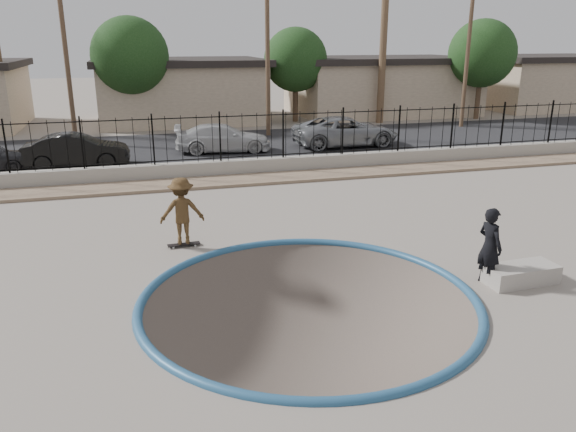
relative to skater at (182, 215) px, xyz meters
The scene contains 24 objects.
ground 9.62m from the skater, 76.69° to the left, with size 120.00×120.00×2.20m, color slate.
bowl_pit 4.49m from the skater, 60.49° to the right, with size 6.84×6.84×1.80m, color #463C36, non-canonical shape.
coping_ring 4.49m from the skater, 60.49° to the right, with size 7.04×7.04×0.20m, color #245177.
rock_strip 6.78m from the skater, 71.19° to the left, with size 42.00×1.60×0.11m, color #9C8166.
retaining_wall 7.80m from the skater, 73.81° to the left, with size 42.00×0.45×0.60m, color gray.
fence 7.80m from the skater, 73.81° to the left, with size 40.00×0.04×1.80m.
street 14.36m from the skater, 81.30° to the left, with size 90.00×8.00×0.04m, color black.
house_center 23.79m from the skater, 84.76° to the left, with size 10.60×8.60×3.90m.
house_east 28.69m from the skater, 55.66° to the left, with size 12.60×8.60×3.90m.
house_east_far 38.36m from the skater, 38.12° to the left, with size 11.60×8.60×3.90m.
palm_right 24.70m from the skater, 53.53° to the left, with size 2.30×2.30×10.30m.
utility_pole_left 17.05m from the skater, 103.33° to the left, with size 1.70×0.24×9.00m.
utility_pole_mid 17.78m from the skater, 69.12° to the left, with size 1.70×0.24×9.50m.
utility_pole_right 24.62m from the skater, 41.67° to the left, with size 1.70×0.24×9.00m.
street_tree_left 20.46m from the skater, 92.36° to the left, with size 4.32×4.32×6.36m.
street_tree_mid 23.26m from the skater, 66.58° to the left, with size 3.96×3.96×5.83m.
street_tree_right 28.75m from the skater, 42.16° to the left, with size 4.32×4.32×6.36m.
skater is the anchor object (origin of this frame).
skateboard 0.80m from the skater, ahead, with size 0.84×0.25×0.07m.
videographer 7.39m from the skater, 33.40° to the right, with size 0.63×0.41×1.72m, color black.
concrete_ledge 8.14m from the skater, 31.57° to the right, with size 1.60×0.70×0.40m, color #9B948A.
car_b 11.08m from the skater, 107.42° to the left, with size 1.45×4.16×1.37m, color black.
car_c 12.54m from the skater, 76.07° to the left, with size 1.80×4.42×1.28m, color #BABABC.
car_d 15.08m from the skater, 52.94° to the left, with size 2.40×5.20×1.45m, color gray.
Camera 1 is at (-3.21, -10.96, 5.13)m, focal length 35.00 mm.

